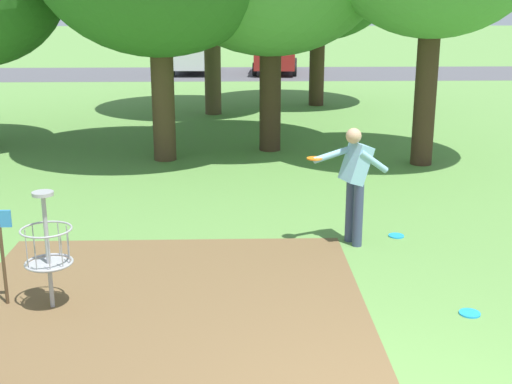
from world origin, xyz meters
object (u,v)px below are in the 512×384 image
Objects in this scene: disc_golf_basket at (42,245)px; player_foreground_watching at (354,178)px; frisbee_near_basket at (470,313)px; parked_car_center_left at (276,53)px; frisbee_mid_grass at (396,236)px; parked_car_leftmost at (194,53)px.

player_foreground_watching reaches higher than disc_golf_basket.
parked_car_center_left reaches higher than frisbee_near_basket.
parked_car_center_left is (-0.76, 25.22, 0.91)m from frisbee_near_basket.
parked_car_leftmost reaches higher than frisbee_mid_grass.
parked_car_center_left is (4.08, 24.88, 0.17)m from disc_golf_basket.
parked_car_leftmost is at bearing 98.82° from player_foreground_watching.
disc_golf_basket is 25.21m from parked_car_center_left.
player_foreground_watching is 22.89m from parked_car_center_left.
frisbee_near_basket is 25.86m from parked_car_leftmost.
parked_car_leftmost is 0.98× the size of parked_car_center_left.
parked_car_center_left is at bearing 89.50° from player_foreground_watching.
disc_golf_basket is 25.10m from parked_car_leftmost.
frisbee_mid_grass is 23.25m from parked_car_leftmost.
parked_car_center_left is at bearing 91.31° from frisbee_mid_grass.
disc_golf_basket is at bearing -99.32° from parked_car_center_left.
parked_car_leftmost is (-4.30, 22.83, 0.91)m from frisbee_mid_grass.
parked_car_leftmost is at bearing 176.73° from parked_car_center_left.
frisbee_near_basket is 25.25m from parked_car_center_left.
disc_golf_basket is at bearing -90.68° from parked_car_leftmost.
parked_car_center_left reaches higher than player_foreground_watching.
player_foreground_watching is 2.71m from frisbee_near_basket.
frisbee_mid_grass is at bearing 26.22° from disc_golf_basket.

